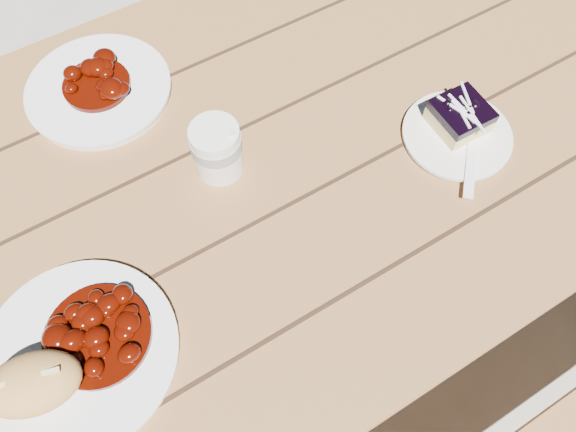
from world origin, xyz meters
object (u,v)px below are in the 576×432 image
picnic_table (221,239)px  blueberry_cake (460,116)px  dessert_plate (457,136)px  bread_roll (33,384)px  coffee_cup (217,150)px  main_plate (81,354)px  second_plate (99,90)px

picnic_table → blueberry_cake: 0.45m
picnic_table → blueberry_cake: bearing=-14.0°
dessert_plate → bread_roll: bearing=-176.8°
picnic_table → coffee_cup: coffee_cup is taller
bread_roll → picnic_table: bearing=26.1°
picnic_table → main_plate: 0.33m
picnic_table → main_plate: main_plate is taller
bread_roll → main_plate: bearing=20.0°
bread_roll → second_plate: bread_roll is taller
blueberry_cake → coffee_cup: coffee_cup is taller
blueberry_cake → coffee_cup: (-0.36, 0.13, 0.01)m
bread_roll → dessert_plate: 0.69m
blueberry_cake → picnic_table: bearing=167.6°
main_plate → second_plate: same height
picnic_table → bread_roll: 0.40m
bread_roll → second_plate: 0.48m
main_plate → bread_roll: bearing=-160.0°
main_plate → dessert_plate: main_plate is taller
coffee_cup → blueberry_cake: bearing=-20.2°
main_plate → second_plate: size_ratio=1.07×
bread_roll → coffee_cup: 0.39m
dessert_plate → second_plate: 0.59m
picnic_table → blueberry_cake: (0.39, -0.10, 0.19)m
second_plate → bread_roll: bearing=-120.2°
picnic_table → second_plate: second_plate is taller
picnic_table → dessert_plate: dessert_plate is taller
picnic_table → main_plate: size_ratio=8.03×
main_plate → picnic_table: bearing=27.4°
coffee_cup → second_plate: 0.26m
picnic_table → second_plate: size_ratio=8.60×
dessert_plate → second_plate: second_plate is taller
bread_roll → coffee_cup: bearing=28.2°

